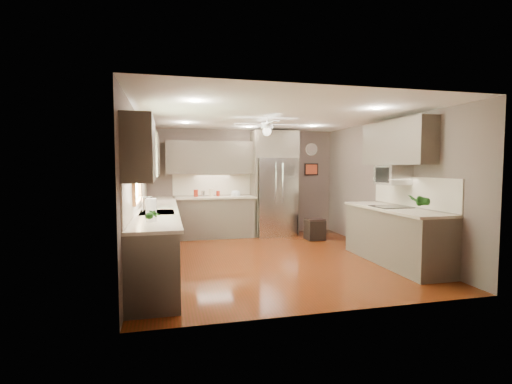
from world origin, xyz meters
name	(u,v)px	position (x,y,z in m)	size (l,w,h in m)	color
floor	(271,258)	(0.00, 0.00, 0.00)	(5.00, 5.00, 0.00)	#54250B
ceiling	(272,116)	(0.00, 0.00, 2.50)	(5.00, 5.00, 0.00)	white
wall_back	(243,182)	(0.00, 2.50, 1.25)	(4.50, 4.50, 0.00)	brown
wall_front	(334,201)	(0.00, -2.50, 1.25)	(4.50, 4.50, 0.00)	brown
wall_left	(137,190)	(-2.25, 0.00, 1.25)	(5.00, 5.00, 0.00)	brown
wall_right	(386,186)	(2.25, 0.00, 1.25)	(5.00, 5.00, 0.00)	brown
canister_a	(196,193)	(-1.14, 2.22, 1.02)	(0.10, 0.10, 0.16)	maroon
canister_b	(203,194)	(-0.98, 2.21, 1.01)	(0.08, 0.08, 0.12)	silver
canister_c	(211,192)	(-0.79, 2.23, 1.03)	(0.11, 0.11, 0.18)	beige
canister_d	(218,194)	(-0.63, 2.26, 1.00)	(0.09, 0.09, 0.13)	maroon
soap_bottle	(149,203)	(-2.08, 0.13, 1.02)	(0.08, 0.08, 0.17)	white
potted_plant_left	(153,215)	(-1.94, -1.85, 1.07)	(0.14, 0.10, 0.27)	#1C4F16
potted_plant_right	(418,201)	(1.89, -1.42, 1.11)	(0.19, 0.15, 0.35)	#1C4F16
bowl	(236,195)	(-0.23, 2.18, 0.97)	(0.21, 0.21, 0.05)	beige
left_run	(157,234)	(-1.95, 0.15, 0.48)	(0.65, 4.70, 1.45)	#4D4438
back_run	(214,216)	(-0.72, 2.20, 0.48)	(1.85, 0.65, 1.45)	#4D4438
uppers	(223,153)	(-0.74, 0.71, 1.87)	(4.50, 4.70, 0.95)	#4D4438
window	(136,172)	(-2.22, -0.50, 1.55)	(0.05, 1.12, 0.92)	#BFF2B2
sink	(157,214)	(-1.93, -0.50, 0.91)	(0.50, 0.70, 0.32)	silver
refrigerator	(275,185)	(0.70, 2.16, 1.19)	(1.06, 0.75, 2.45)	silver
right_run	(395,235)	(1.93, -0.80, 0.48)	(0.70, 2.20, 1.45)	#4D4438
microwave	(393,175)	(2.03, -0.55, 1.48)	(0.43, 0.55, 0.34)	silver
ceiling_fan	(267,127)	(0.00, 0.30, 2.33)	(1.18, 1.18, 0.32)	white
recessed_lights	(263,119)	(-0.04, 0.40, 2.49)	(2.84, 3.14, 0.01)	white
wall_clock	(311,149)	(1.75, 2.48, 2.05)	(0.30, 0.03, 0.30)	white
framed_print	(311,169)	(1.75, 2.48, 1.55)	(0.36, 0.03, 0.30)	black
stool	(315,229)	(1.39, 1.36, 0.24)	(0.38, 0.38, 0.46)	black
paper_towel	(151,211)	(-1.97, -1.49, 1.08)	(0.13, 0.13, 0.32)	white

